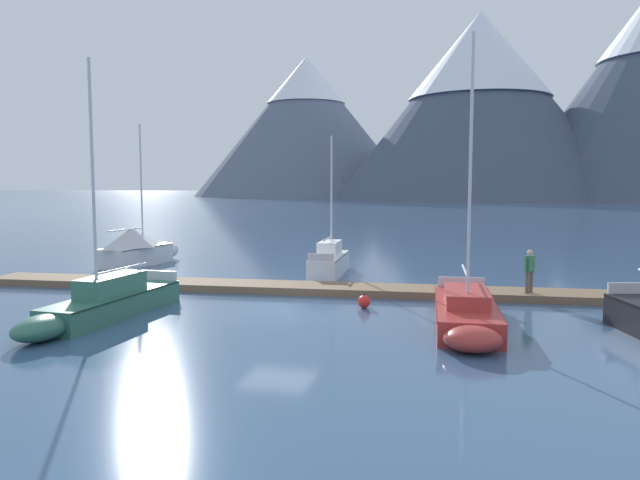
% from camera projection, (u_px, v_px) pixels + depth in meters
% --- Properties ---
extents(ground_plane, '(700.00, 700.00, 0.00)m').
position_uv_depth(ground_plane, '(278.00, 311.00, 21.25)').
color(ground_plane, '#38567A').
extents(mountain_west_summit, '(81.60, 81.60, 50.36)m').
position_uv_depth(mountain_west_summit, '(306.00, 125.00, 218.63)').
color(mountain_west_summit, slate).
rests_on(mountain_west_summit, ground).
extents(mountain_central_massif, '(85.41, 85.41, 55.23)m').
position_uv_depth(mountain_central_massif, '(479.00, 101.00, 177.84)').
color(mountain_central_massif, '#424C60').
rests_on(mountain_central_massif, ground).
extents(dock, '(28.90, 4.23, 0.30)m').
position_uv_depth(dock, '(308.00, 288.00, 25.09)').
color(dock, brown).
rests_on(dock, ground).
extents(sailboat_nearest_berth, '(2.39, 6.09, 7.85)m').
position_uv_depth(sailboat_nearest_berth, '(139.00, 247.00, 33.50)').
color(sailboat_nearest_berth, silver).
rests_on(sailboat_nearest_berth, ground).
extents(sailboat_second_berth, '(1.68, 7.62, 8.50)m').
position_uv_depth(sailboat_second_berth, '(104.00, 303.00, 19.92)').
color(sailboat_second_berth, '#336B56').
rests_on(sailboat_second_berth, ground).
extents(sailboat_mid_dock_port, '(1.72, 5.86, 6.91)m').
position_uv_depth(sailboat_mid_dock_port, '(331.00, 261.00, 30.07)').
color(sailboat_mid_dock_port, white).
rests_on(sailboat_mid_dock_port, ground).
extents(sailboat_mid_dock_starboard, '(2.32, 7.02, 9.00)m').
position_uv_depth(sailboat_mid_dock_starboard, '(466.00, 312.00, 18.78)').
color(sailboat_mid_dock_starboard, '#B2332D').
rests_on(sailboat_mid_dock_starboard, ground).
extents(person_on_dock, '(0.41, 0.49, 1.69)m').
position_uv_depth(person_on_dock, '(529.00, 268.00, 23.06)').
color(person_on_dock, brown).
rests_on(person_on_dock, dock).
extents(mooring_buoy_inner_mooring, '(0.47, 0.47, 0.55)m').
position_uv_depth(mooring_buoy_inner_mooring, '(364.00, 302.00, 21.81)').
color(mooring_buoy_inner_mooring, red).
rests_on(mooring_buoy_inner_mooring, ground).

